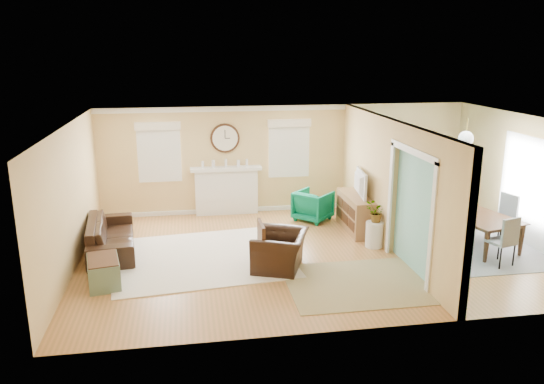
% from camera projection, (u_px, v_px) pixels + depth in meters
% --- Properties ---
extents(floor, '(9.00, 9.00, 0.00)m').
position_uv_depth(floor, '(314.00, 253.00, 10.47)').
color(floor, '#9F6E38').
rests_on(floor, ground).
extents(wall_back, '(9.00, 0.02, 2.60)m').
position_uv_depth(wall_back, '(286.00, 159.00, 13.00)').
color(wall_back, tan).
rests_on(wall_back, ground).
extents(wall_front, '(9.00, 0.02, 2.60)m').
position_uv_depth(wall_front, '(368.00, 244.00, 7.28)').
color(wall_front, tan).
rests_on(wall_front, ground).
extents(wall_left, '(0.02, 6.00, 2.60)m').
position_uv_depth(wall_left, '(70.00, 200.00, 9.44)').
color(wall_left, tan).
rests_on(wall_left, ground).
extents(wall_right, '(0.02, 6.00, 2.60)m').
position_uv_depth(wall_right, '(530.00, 180.00, 10.84)').
color(wall_right, tan).
rests_on(wall_right, ground).
extents(ceiling, '(9.00, 6.00, 0.02)m').
position_uv_depth(ceiling, '(317.00, 121.00, 9.80)').
color(ceiling, white).
rests_on(ceiling, wall_back).
extents(partition, '(0.17, 6.00, 2.60)m').
position_uv_depth(partition, '(386.00, 180.00, 10.62)').
color(partition, tan).
rests_on(partition, ground).
extents(fireplace, '(1.70, 0.30, 1.17)m').
position_uv_depth(fireplace, '(226.00, 190.00, 12.83)').
color(fireplace, white).
rests_on(fireplace, ground).
extents(wall_clock, '(0.70, 0.07, 0.70)m').
position_uv_depth(wall_clock, '(225.00, 138.00, 12.59)').
color(wall_clock, '#422413').
rests_on(wall_clock, wall_back).
extents(window_left, '(1.05, 0.13, 1.42)m').
position_uv_depth(window_left, '(159.00, 148.00, 12.38)').
color(window_left, white).
rests_on(window_left, wall_back).
extents(window_right, '(1.05, 0.13, 1.42)m').
position_uv_depth(window_right, '(289.00, 144.00, 12.87)').
color(window_right, white).
rests_on(window_right, wall_back).
extents(french_doors, '(0.06, 1.70, 2.20)m').
position_uv_depth(french_doors, '(526.00, 190.00, 10.88)').
color(french_doors, white).
rests_on(french_doors, ground).
extents(pendant, '(0.30, 0.30, 0.55)m').
position_uv_depth(pendant, '(466.00, 139.00, 10.37)').
color(pendant, gold).
rests_on(pendant, ceiling).
extents(rug_cream, '(3.59, 3.20, 0.02)m').
position_uv_depth(rug_cream, '(201.00, 257.00, 10.21)').
color(rug_cream, '#F3E5CF').
rests_on(rug_cream, floor).
extents(rug_jute, '(2.39, 1.96, 0.01)m').
position_uv_depth(rug_jute, '(357.00, 283.00, 9.08)').
color(rug_jute, tan).
rests_on(rug_jute, floor).
extents(rug_grey, '(2.46, 3.08, 0.01)m').
position_uv_depth(rug_grey, '(471.00, 244.00, 10.93)').
color(rug_grey, gray).
rests_on(rug_grey, floor).
extents(sofa, '(1.10, 2.29, 0.64)m').
position_uv_depth(sofa, '(111.00, 235.00, 10.50)').
color(sofa, black).
rests_on(sofa, floor).
extents(eames_chair, '(1.23, 1.30, 0.68)m').
position_uv_depth(eames_chair, '(280.00, 251.00, 9.66)').
color(eames_chair, black).
rests_on(eames_chair, floor).
extents(green_chair, '(1.08, 1.08, 0.70)m').
position_uv_depth(green_chair, '(313.00, 206.00, 12.41)').
color(green_chair, '#03693A').
rests_on(green_chair, floor).
extents(trunk, '(0.65, 0.91, 0.48)m').
position_uv_depth(trunk, '(104.00, 272.00, 8.99)').
color(trunk, slate).
rests_on(trunk, floor).
extents(credenza, '(0.50, 1.47, 0.80)m').
position_uv_depth(credenza, '(356.00, 213.00, 11.68)').
color(credenza, olive).
rests_on(credenza, floor).
extents(tv, '(0.25, 0.98, 0.56)m').
position_uv_depth(tv, '(357.00, 183.00, 11.50)').
color(tv, black).
rests_on(tv, credenza).
extents(garden_stool, '(0.36, 0.36, 0.52)m').
position_uv_depth(garden_stool, '(374.00, 234.00, 10.73)').
color(garden_stool, white).
rests_on(garden_stool, floor).
extents(potted_plant, '(0.40, 0.36, 0.41)m').
position_uv_depth(potted_plant, '(376.00, 212.00, 10.61)').
color(potted_plant, '#337F33').
rests_on(potted_plant, garden_stool).
extents(dining_table, '(1.49, 2.11, 0.67)m').
position_uv_depth(dining_table, '(473.00, 229.00, 10.84)').
color(dining_table, '#422413').
rests_on(dining_table, floor).
extents(dining_chair_n, '(0.52, 0.52, 1.02)m').
position_uv_depth(dining_chair_n, '(452.00, 202.00, 11.82)').
color(dining_chair_n, gray).
rests_on(dining_chair_n, floor).
extents(dining_chair_s, '(0.53, 0.53, 0.96)m').
position_uv_depth(dining_chair_s, '(502.00, 236.00, 9.75)').
color(dining_chair_s, gray).
rests_on(dining_chair_s, floor).
extents(dining_chair_w, '(0.48, 0.48, 0.95)m').
position_uv_depth(dining_chair_w, '(443.00, 219.00, 10.76)').
color(dining_chair_w, white).
rests_on(dining_chair_w, floor).
extents(dining_chair_e, '(0.55, 0.55, 1.01)m').
position_uv_depth(dining_chair_e, '(502.00, 214.00, 10.94)').
color(dining_chair_e, gray).
rests_on(dining_chair_e, floor).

